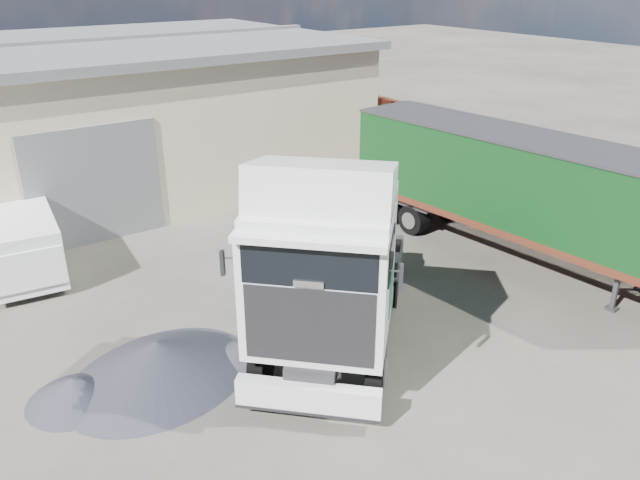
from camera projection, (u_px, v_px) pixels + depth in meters
ground at (350, 376)px, 13.05m from camera, size 120.00×120.00×0.00m
brick_boundary_wall at (497, 160)px, 23.08m from camera, size 0.35×26.00×2.50m
tractor_unit at (328, 274)px, 12.97m from camera, size 6.80×6.79×4.75m
box_trailer at (518, 184)px, 17.59m from camera, size 3.28×11.05×3.62m
panel_van at (21, 243)px, 17.03m from camera, size 2.24×4.52×1.78m
gravel_heap at (155, 362)px, 12.84m from camera, size 5.54×5.12×0.86m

